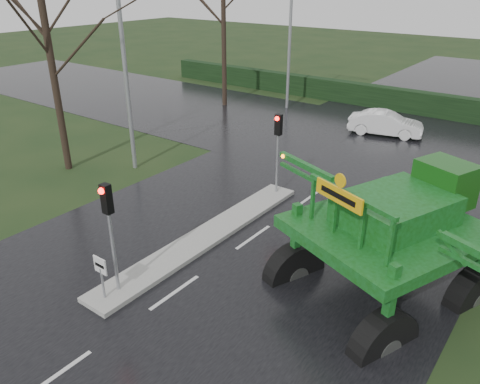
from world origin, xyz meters
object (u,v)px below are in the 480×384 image
Objects in this scene: keep_left_sign at (101,271)px; traffic_signal_near at (109,216)px; street_light_left_near at (127,40)px; crop_sprayer at (304,203)px; white_sedan at (384,135)px; street_light_left_far at (295,18)px; traffic_signal_mid at (278,137)px.

traffic_signal_near is (0.00, 0.49, 1.53)m from keep_left_sign.
keep_left_sign is 1.61m from traffic_signal_near.
street_light_left_near reaches higher than keep_left_sign.
traffic_signal_near is at bearing -109.95° from crop_sprayer.
white_sedan is at bearing 88.26° from keep_left_sign.
keep_left_sign is 0.32× the size of white_sedan.
street_light_left_near is (-6.89, 7.50, 4.93)m from keep_left_sign.
white_sedan is at bearing -13.57° from street_light_left_far.
street_light_left_far is 9.76m from white_sedan.
traffic_signal_mid is 7.83m from street_light_left_near.
crop_sprayer is at bearing 178.13° from white_sedan.
street_light_left_far is (-6.89, 21.01, 3.40)m from traffic_signal_near.
street_light_left_near is at bearing -90.00° from street_light_left_far.
traffic_signal_near is 0.35× the size of street_light_left_far.
white_sedan is (0.60, 19.69, -1.06)m from keep_left_sign.
white_sedan is at bearing 58.43° from street_light_left_near.
traffic_signal_near is at bearing 164.70° from white_sedan.
keep_left_sign is 19.73m from white_sedan.
street_light_left_near is 2.40× the size of white_sedan.
crop_sprayer reaches higher than traffic_signal_near.
keep_left_sign is at bearing 164.74° from white_sedan.
traffic_signal_mid is 11.03m from white_sedan.
traffic_signal_mid is (0.00, 8.50, 0.00)m from traffic_signal_near.
street_light_left_far reaches higher than keep_left_sign.
crop_sprayer is (10.59, -16.83, -3.56)m from street_light_left_far.
street_light_left_far is at bearing 108.17° from traffic_signal_near.
traffic_signal_near is at bearing 90.00° from keep_left_sign.
traffic_signal_near and traffic_signal_mid have the same top height.
traffic_signal_near reaches higher than white_sedan.
white_sedan is (0.60, 10.70, -2.59)m from traffic_signal_mid.
crop_sprayer is at bearing 48.50° from traffic_signal_near.
street_light_left_near is at bearing 134.91° from white_sedan.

